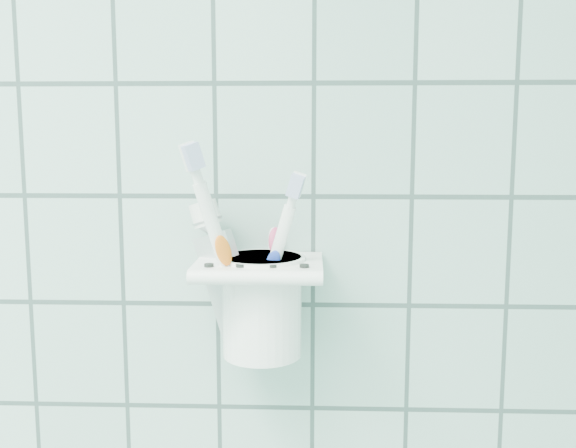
# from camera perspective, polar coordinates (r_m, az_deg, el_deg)

# --- Properties ---
(holder_bracket) EXTENTS (0.12, 0.10, 0.04)m
(holder_bracket) POSITION_cam_1_polar(r_m,az_deg,el_deg) (0.63, -2.55, -3.98)
(holder_bracket) COLOR white
(holder_bracket) RESTS_ON wall_back
(cup) EXTENTS (0.09, 0.09, 0.10)m
(cup) POSITION_cam_1_polar(r_m,az_deg,el_deg) (0.64, -2.32, -6.93)
(cup) COLOR white
(cup) RESTS_ON holder_bracket
(toothbrush_pink) EXTENTS (0.06, 0.05, 0.21)m
(toothbrush_pink) POSITION_cam_1_polar(r_m,az_deg,el_deg) (0.62, -3.20, -1.77)
(toothbrush_pink) COLOR white
(toothbrush_pink) RESTS_ON cup
(toothbrush_blue) EXTENTS (0.02, 0.08, 0.20)m
(toothbrush_blue) POSITION_cam_1_polar(r_m,az_deg,el_deg) (0.64, -1.48, -1.73)
(toothbrush_blue) COLOR white
(toothbrush_blue) RESTS_ON cup
(toothbrush_orange) EXTENTS (0.06, 0.05, 0.19)m
(toothbrush_orange) POSITION_cam_1_polar(r_m,az_deg,el_deg) (0.64, -3.44, -2.46)
(toothbrush_orange) COLOR white
(toothbrush_orange) RESTS_ON cup
(toothpaste_tube) EXTENTS (0.07, 0.04, 0.16)m
(toothpaste_tube) POSITION_cam_1_polar(r_m,az_deg,el_deg) (0.64, -3.90, -3.32)
(toothpaste_tube) COLOR silver
(toothpaste_tube) RESTS_ON cup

